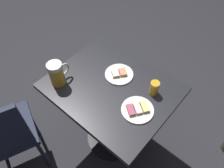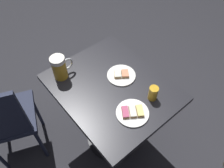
{
  "view_description": "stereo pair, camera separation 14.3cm",
  "coord_description": "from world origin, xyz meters",
  "px_view_note": "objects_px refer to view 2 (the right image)",
  "views": [
    {
      "loc": [
        0.68,
        0.59,
        1.86
      ],
      "look_at": [
        0.0,
        0.0,
        0.76
      ],
      "focal_mm": 35.62,
      "sensor_mm": 36.0,
      "label": 1
    },
    {
      "loc": [
        0.58,
        0.69,
        1.86
      ],
      "look_at": [
        0.0,
        0.0,
        0.76
      ],
      "focal_mm": 35.62,
      "sensor_mm": 36.0,
      "label": 2
    }
  ],
  "objects_px": {
    "beer_mug": "(60,67)",
    "beer_glass_small": "(153,93)",
    "plate_near": "(132,112)",
    "cafe_chair": "(5,120)",
    "plate_far": "(121,75)"
  },
  "relations": [
    {
      "from": "beer_mug",
      "to": "beer_glass_small",
      "type": "distance_m",
      "value": 0.62
    },
    {
      "from": "plate_near",
      "to": "beer_mug",
      "type": "bearing_deg",
      "value": -72.81
    },
    {
      "from": "plate_near",
      "to": "beer_glass_small",
      "type": "bearing_deg",
      "value": -178.82
    },
    {
      "from": "beer_glass_small",
      "to": "plate_near",
      "type": "bearing_deg",
      "value": 1.18
    },
    {
      "from": "plate_near",
      "to": "cafe_chair",
      "type": "bearing_deg",
      "value": -45.22
    },
    {
      "from": "plate_near",
      "to": "plate_far",
      "type": "height_order",
      "value": "same"
    },
    {
      "from": "plate_far",
      "to": "cafe_chair",
      "type": "height_order",
      "value": "cafe_chair"
    },
    {
      "from": "plate_far",
      "to": "beer_glass_small",
      "type": "relative_size",
      "value": 1.99
    },
    {
      "from": "plate_near",
      "to": "cafe_chair",
      "type": "height_order",
      "value": "cafe_chair"
    },
    {
      "from": "plate_far",
      "to": "beer_mug",
      "type": "distance_m",
      "value": 0.41
    },
    {
      "from": "plate_near",
      "to": "cafe_chair",
      "type": "relative_size",
      "value": 0.22
    },
    {
      "from": "beer_glass_small",
      "to": "plate_far",
      "type": "bearing_deg",
      "value": -84.47
    },
    {
      "from": "plate_far",
      "to": "cafe_chair",
      "type": "xyz_separation_m",
      "value": [
        0.75,
        -0.35,
        -0.23
      ]
    },
    {
      "from": "plate_far",
      "to": "cafe_chair",
      "type": "bearing_deg",
      "value": -24.74
    },
    {
      "from": "beer_mug",
      "to": "beer_glass_small",
      "type": "relative_size",
      "value": 1.73
    }
  ]
}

